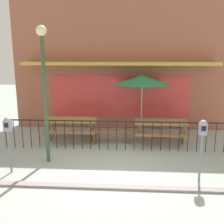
# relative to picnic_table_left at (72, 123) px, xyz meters

# --- Properties ---
(ground) EXTENTS (40.00, 40.00, 0.00)m
(ground) POSITION_rel_picnic_table_left_xyz_m (1.67, -2.90, -0.61)
(ground) COLOR #9CA7A0
(pub_storefront) EXTENTS (8.74, 1.42, 5.34)m
(pub_storefront) POSITION_rel_picnic_table_left_xyz_m (1.67, 1.88, 2.04)
(pub_storefront) COLOR brown
(pub_storefront) RESTS_ON ground
(patio_fence_front) EXTENTS (7.36, 0.04, 0.97)m
(patio_fence_front) POSITION_rel_picnic_table_left_xyz_m (1.67, -0.94, 0.05)
(patio_fence_front) COLOR black
(patio_fence_front) RESTS_ON ground
(picnic_table_left) EXTENTS (1.83, 1.40, 0.79)m
(picnic_table_left) POSITION_rel_picnic_table_left_xyz_m (0.00, 0.00, 0.00)
(picnic_table_left) COLOR #A67E43
(picnic_table_left) RESTS_ON ground
(picnic_table_right) EXTENTS (1.83, 1.40, 0.79)m
(picnic_table_right) POSITION_rel_picnic_table_left_xyz_m (3.16, -0.11, 0.00)
(picnic_table_right) COLOR #9B764F
(picnic_table_right) RESTS_ON ground
(patio_umbrella) EXTENTS (2.07, 2.07, 2.28)m
(patio_umbrella) POSITION_rel_picnic_table_left_xyz_m (2.53, 0.76, 1.50)
(patio_umbrella) COLOR black
(patio_umbrella) RESTS_ON ground
(patio_bench) EXTENTS (1.43, 0.50, 0.48)m
(patio_bench) POSITION_rel_picnic_table_left_xyz_m (1.43, -0.30, -0.26)
(patio_bench) COLOR brown
(patio_bench) RESTS_ON ground
(parking_meter_near) EXTENTS (0.18, 0.17, 1.52)m
(parking_meter_near) POSITION_rel_picnic_table_left_xyz_m (3.80, -2.84, 0.56)
(parking_meter_near) COLOR slate
(parking_meter_near) RESTS_ON ground
(parking_meter_far) EXTENTS (0.18, 0.17, 1.49)m
(parking_meter_far) POSITION_rel_picnic_table_left_xyz_m (-1.01, -2.75, 0.54)
(parking_meter_far) COLOR slate
(parking_meter_far) RESTS_ON ground
(street_lamp) EXTENTS (0.28, 0.28, 3.77)m
(street_lamp) POSITION_rel_picnic_table_left_xyz_m (-0.26, -1.99, 1.87)
(street_lamp) COLOR #314B30
(street_lamp) RESTS_ON ground
(curb_edge) EXTENTS (12.23, 0.20, 0.11)m
(curb_edge) POSITION_rel_picnic_table_left_xyz_m (1.67, -3.42, -0.61)
(curb_edge) COLOR gray
(curb_edge) RESTS_ON ground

